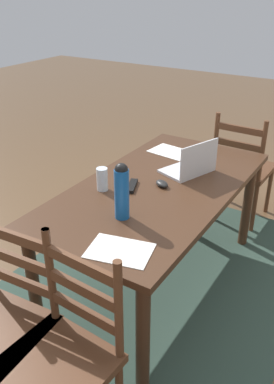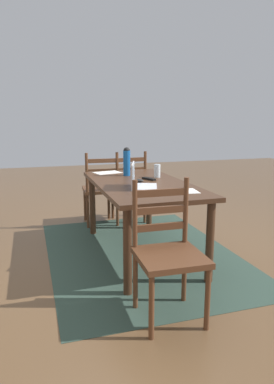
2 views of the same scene
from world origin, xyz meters
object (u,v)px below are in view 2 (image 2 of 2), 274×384
chair_right_far (101,189)px  computer_mouse (139,181)px  dining_table (141,191)px  tv_remote (149,179)px  chair_right_near (127,188)px  chair_left_far (168,253)px  laptop (140,182)px  water_bottle (127,161)px  drinking_glass (157,171)px

chair_right_far → computer_mouse: bearing=-172.4°
dining_table → computer_mouse: size_ratio=16.94×
computer_mouse → tv_remote: size_ratio=0.59×
chair_right_far → computer_mouse: size_ratio=9.50×
computer_mouse → tv_remote: (0.11, -0.15, -0.01)m
chair_right_near → chair_right_far: (-0.00, 0.35, 0.00)m
chair_left_far → chair_right_far: same height
laptop → computer_mouse: 0.27m
water_bottle → computer_mouse: size_ratio=3.10×
chair_right_near → chair_left_far: 2.30m
dining_table → tv_remote: (0.11, -0.12, 0.10)m
chair_right_far → computer_mouse: 1.19m
chair_right_far → chair_right_near: bearing=-90.0°
laptop → water_bottle: 0.71m
chair_right_far → laptop: laptop is taller
water_bottle → chair_left_far: bearing=174.6°
dining_table → computer_mouse: bearing=94.1°
laptop → drinking_glass: size_ratio=2.70×
drinking_glass → computer_mouse: size_ratio=1.39×
chair_left_far → tv_remote: bearing=-13.3°
tv_remote → dining_table: bearing=20.4°
water_bottle → drinking_glass: size_ratio=2.23×
chair_right_near → tv_remote: bearing=176.9°
chair_left_far → drinking_glass: chair_left_far is taller
dining_table → chair_right_near: size_ratio=1.78×
laptop → chair_right_far: bearing=3.2°
chair_left_far → tv_remote: (1.25, -0.29, 0.29)m
laptop → chair_left_far: bearing=175.1°
drinking_glass → computer_mouse: drinking_glass is taller
water_bottle → tv_remote: size_ratio=1.82×
chair_right_near → computer_mouse: (-1.14, 0.20, 0.30)m
chair_left_far → computer_mouse: 1.18m
tv_remote → water_bottle: bearing=-88.1°
dining_table → drinking_glass: (0.23, -0.26, 0.16)m
water_bottle → drinking_glass: 0.36m
chair_right_near → tv_remote: size_ratio=5.59×
dining_table → chair_right_near: chair_right_near is taller
chair_right_near → water_bottle: (-0.70, 0.20, 0.44)m
chair_right_far → laptop: (-1.40, -0.08, 0.34)m
laptop → computer_mouse: (0.26, -0.07, -0.04)m
water_bottle → computer_mouse: (-0.44, 0.00, -0.14)m
dining_table → computer_mouse: computer_mouse is taller
chair_right_near → chair_left_far: (-2.27, 0.35, 0.00)m
computer_mouse → chair_right_near: bearing=19.8°
dining_table → water_bottle: size_ratio=5.47×
water_bottle → computer_mouse: water_bottle is taller
drinking_glass → computer_mouse: (-0.23, 0.28, -0.05)m
chair_right_near → computer_mouse: bearing=169.9°
chair_right_far → laptop: size_ratio=2.53×
dining_table → tv_remote: bearing=-47.6°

